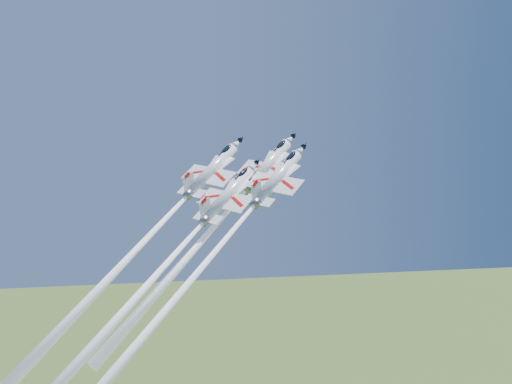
{
  "coord_description": "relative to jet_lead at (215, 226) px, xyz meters",
  "views": [
    {
      "loc": [
        -15.66,
        -96.5,
        106.78
      ],
      "look_at": [
        0.0,
        0.0,
        96.02
      ],
      "focal_mm": 40.0,
      "sensor_mm": 36.0,
      "label": 1
    }
  ],
  "objects": [
    {
      "name": "jet_lead",
      "position": [
        0.0,
        0.0,
        0.0
      ],
      "size": [
        31.74,
        27.7,
        36.97
      ],
      "rotation": [
        0.63,
        0.09,
        -0.84
      ],
      "color": "white"
    },
    {
      "name": "jet_left",
      "position": [
        -11.06,
        0.68,
        -1.99
      ],
      "size": [
        34.08,
        29.82,
        40.01
      ],
      "rotation": [
        0.63,
        0.09,
        -0.84
      ],
      "color": "white"
    },
    {
      "name": "jet_right",
      "position": [
        -5.14,
        -10.96,
        -6.78
      ],
      "size": [
        40.76,
        35.97,
        49.23
      ],
      "rotation": [
        0.63,
        0.09,
        -0.84
      ],
      "color": "white"
    },
    {
      "name": "jet_slot",
      "position": [
        -8.6,
        -6.65,
        -5.19
      ],
      "size": [
        32.83,
        28.73,
        38.56
      ],
      "rotation": [
        0.63,
        0.09,
        -0.84
      ],
      "color": "white"
    }
  ]
}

